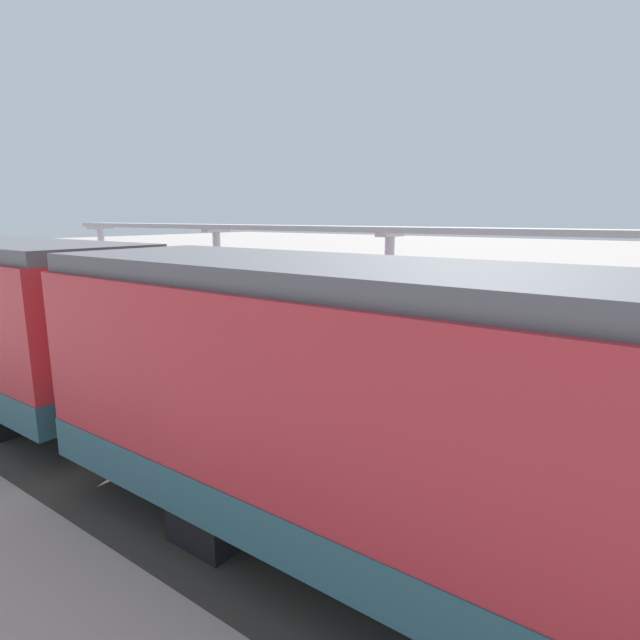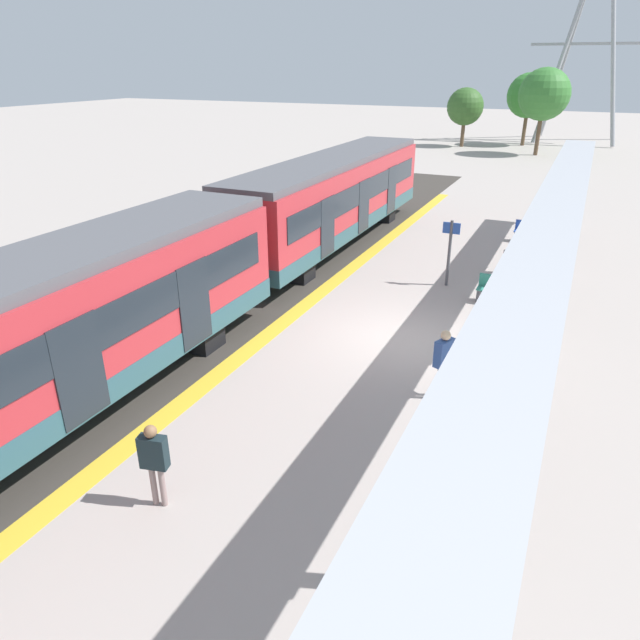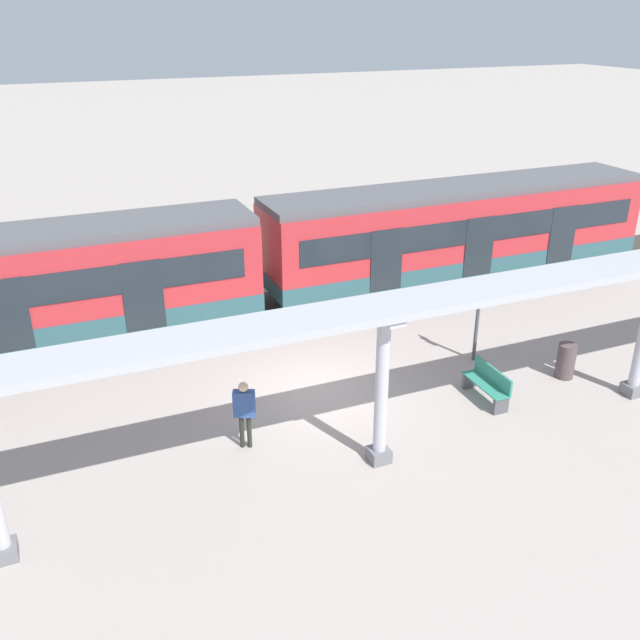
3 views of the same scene
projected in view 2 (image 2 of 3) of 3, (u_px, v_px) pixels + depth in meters
The scene contains 20 objects.
ground_plane at pixel (402, 339), 15.42m from camera, with size 176.00×176.00×0.00m, color #A49992.
tactile_edge_strip at pixel (289, 318), 16.72m from camera, with size 0.52×37.90×0.01m, color gold.
trackbed at pixel (235, 307), 17.43m from camera, with size 3.20×49.90×0.01m, color #38332D.
train_near_carriage at pixel (27, 350), 10.82m from camera, with size 2.65×13.92×3.48m.
train_far_carriage at pixel (333, 199), 22.85m from camera, with size 2.65×13.92×3.48m.
canopy_pillar_second at pixel (482, 493), 7.31m from camera, with size 1.10×0.44×3.51m.
canopy_pillar_third at pixel (540, 296), 13.46m from camera, with size 1.10×0.44×3.51m.
canopy_pillar_fourth at pixel (561, 225), 19.41m from camera, with size 1.10×0.44×3.51m.
canopy_pillar_fifth at pixel (573, 185), 25.71m from camera, with size 1.10×0.44×3.51m.
canopy_beam at pixel (552, 221), 12.71m from camera, with size 1.20×30.38×0.16m, color #A8AAB2.
bench_near_end at pixel (533, 232), 23.59m from camera, with size 1.50×0.45×0.86m.
bench_far_end at pixel (502, 290), 17.51m from camera, with size 1.51×0.47×0.86m.
trash_bin at pixel (509, 264), 19.69m from camera, with size 0.48×0.48×0.95m, color #504143.
platform_info_sign at pixel (450, 247), 18.65m from camera, with size 0.56×0.10×2.20m.
passenger_waiting_near_edge at pixel (154, 456), 9.26m from camera, with size 0.49×0.30×1.57m.
passenger_by_the_benches at pixel (444, 356), 12.34m from camera, with size 0.39×0.52×1.63m.
electricity_pylon at pixel (593, 31), 50.45m from camera, with size 10.03×7.05×18.48m.
tree_left_background at pixel (544, 94), 44.46m from camera, with size 3.93×3.93×6.55m.
tree_right_background at pixel (529, 96), 50.06m from camera, with size 3.78×3.78×6.10m.
tree_centre_background at pixel (465, 107), 49.70m from camera, with size 3.13×3.13×4.91m.
Camera 2 is at (3.78, -13.51, 6.78)m, focal length 32.24 mm.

